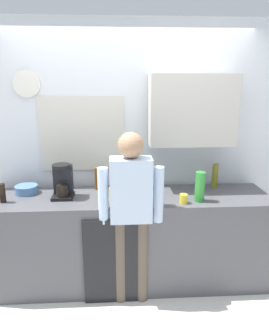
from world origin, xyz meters
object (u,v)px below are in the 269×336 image
object	(u,v)px
coffee_maker	(63,182)
bottle_amber_beer	(98,179)
bottle_green_wine	(144,174)
mixing_bowl	(26,189)
bottle_olive_oil	(215,176)
bottle_clear_soda	(200,187)
dish_soap	(112,195)
person_at_sink	(131,206)
bottle_dark_sauce	(2,193)
cup_yellow_cup	(184,199)

from	to	relation	value
coffee_maker	bottle_amber_beer	size ratio (longest dim) A/B	1.43
bottle_green_wine	mixing_bowl	bearing A→B (deg)	-175.87
bottle_olive_oil	mixing_bowl	size ratio (longest dim) A/B	1.14
bottle_green_wine	bottle_clear_soda	xyz separation A→B (m)	(0.48, -0.39, -0.01)
bottle_clear_soda	dish_soap	world-z (taller)	bottle_clear_soda
coffee_maker	person_at_sink	bearing A→B (deg)	-27.09
mixing_bowl	dish_soap	bearing A→B (deg)	-20.25
bottle_dark_sauce	mixing_bowl	distance (m)	0.28
coffee_maker	bottle_olive_oil	bearing A→B (deg)	7.03
coffee_maker	cup_yellow_cup	distance (m)	1.15
bottle_dark_sauce	bottle_amber_beer	xyz separation A→B (m)	(0.85, 0.31, 0.02)
bottle_amber_beer	bottle_olive_oil	xyz separation A→B (m)	(1.22, -0.01, 0.01)
bottle_dark_sauce	bottle_olive_oil	distance (m)	2.09
bottle_green_wine	mixing_bowl	xyz separation A→B (m)	(-1.18, -0.09, -0.11)
bottle_clear_soda	mixing_bowl	world-z (taller)	bottle_clear_soda
bottle_olive_oil	bottle_dark_sauce	bearing A→B (deg)	-171.79
bottle_green_wine	bottle_clear_soda	world-z (taller)	bottle_green_wine
dish_soap	bottle_amber_beer	bearing A→B (deg)	111.13
bottle_clear_soda	person_at_sink	distance (m)	0.67
bottle_green_wine	bottle_clear_soda	size ratio (longest dim) A/B	1.07
bottle_green_wine	person_at_sink	xyz separation A→B (m)	(-0.16, -0.53, -0.13)
bottle_dark_sauce	bottle_green_wine	size ratio (longest dim) A/B	0.60
bottle_olive_oil	dish_soap	world-z (taller)	bottle_olive_oil
coffee_maker	bottle_green_wine	world-z (taller)	coffee_maker
bottle_dark_sauce	bottle_green_wine	distance (m)	1.37
bottle_olive_oil	cup_yellow_cup	xyz separation A→B (m)	(-0.42, -0.42, -0.08)
person_at_sink	dish_soap	bearing A→B (deg)	152.28
coffee_maker	person_at_sink	size ratio (longest dim) A/B	0.21
mixing_bowl	dish_soap	distance (m)	0.91
coffee_maker	dish_soap	size ratio (longest dim) A/B	1.83
bottle_dark_sauce	dish_soap	world-z (taller)	same
bottle_amber_beer	bottle_green_wine	distance (m)	0.48
bottle_amber_beer	bottle_olive_oil	world-z (taller)	bottle_olive_oil
bottle_amber_beer	person_at_sink	bearing A→B (deg)	-58.92
coffee_maker	bottle_dark_sauce	xyz separation A→B (m)	(-0.53, -0.11, -0.06)
dish_soap	person_at_sink	bearing A→B (deg)	-38.82
bottle_dark_sauce	person_at_sink	world-z (taller)	person_at_sink
bottle_green_wine	bottle_amber_beer	bearing A→B (deg)	-179.11
dish_soap	person_at_sink	distance (m)	0.22
bottle_amber_beer	person_at_sink	distance (m)	0.62
mixing_bowl	bottle_green_wine	bearing A→B (deg)	4.13
bottle_green_wine	dish_soap	distance (m)	0.52
bottle_green_wine	dish_soap	bearing A→B (deg)	-129.26
bottle_clear_soda	person_at_sink	world-z (taller)	person_at_sink
bottle_clear_soda	person_at_sink	bearing A→B (deg)	-167.94
bottle_green_wine	cup_yellow_cup	xyz separation A→B (m)	(0.32, -0.44, -0.11)
coffee_maker	bottle_clear_soda	xyz separation A→B (m)	(1.27, -0.19, -0.01)
mixing_bowl	bottle_clear_soda	bearing A→B (deg)	-10.59
bottle_dark_sauce	bottle_green_wine	bearing A→B (deg)	13.40
bottle_amber_beer	mixing_bowl	size ratio (longest dim) A/B	1.05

